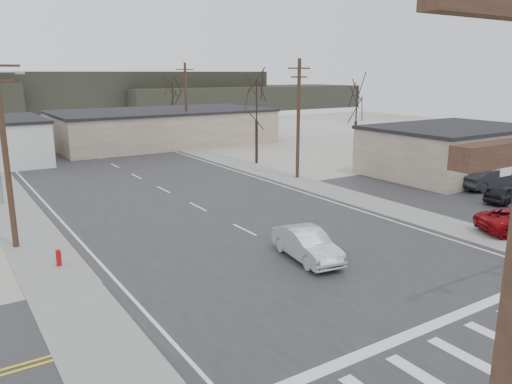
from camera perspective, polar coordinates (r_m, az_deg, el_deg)
ground at (r=22.87m, az=9.38°, el=-9.54°), size 140.00×140.00×0.00m
main_road at (r=34.79m, az=-7.38°, el=-1.34°), size 18.00×110.00×0.05m
cross_road at (r=22.86m, az=9.39°, el=-9.49°), size 90.00×10.00×0.04m
parking_lot at (r=41.44m, az=24.54°, el=-0.06°), size 18.00×20.00×0.03m
sidewalk_left at (r=36.70m, az=-26.00°, el=-1.83°), size 3.00×90.00×0.06m
sidewalk_right at (r=44.22m, az=2.23°, el=1.98°), size 3.00×90.00×0.06m
fire_hydrant at (r=25.24m, az=-21.63°, el=-7.00°), size 0.24×0.24×0.87m
building_right_far at (r=64.57m, az=-10.64°, el=7.33°), size 26.30×14.30×4.30m
building_lot at (r=47.62m, az=21.39°, el=4.48°), size 14.30×10.30×4.30m
upole_left_b at (r=27.81m, az=-26.79°, el=4.51°), size 2.20×0.30×10.00m
upole_right_a at (r=42.41m, az=4.87°, el=8.54°), size 2.20×0.30×10.00m
upole_right_b at (r=61.26m, az=-7.99°, el=9.99°), size 2.20×0.30×10.00m
tree_right_mid at (r=49.45m, az=0.06°, el=10.11°), size 3.74×3.74×8.33m
tree_right_far at (r=73.61m, az=-9.53°, el=10.79°), size 3.52×3.52×7.84m
tree_lot at (r=52.27m, az=11.42°, el=9.65°), size 3.52×3.52×7.84m
hill_center at (r=115.30m, az=-18.45°, el=10.69°), size 80.00×18.00×9.00m
hill_right at (r=123.66m, az=-1.51°, el=10.70°), size 60.00×18.00×5.50m
sedan_crossing at (r=24.35m, az=5.84°, el=-5.96°), size 2.20×4.73×1.50m
car_far_a at (r=69.22m, az=-21.41°, el=5.98°), size 2.46×5.82×1.68m
car_far_b at (r=75.23m, az=-27.15°, el=5.92°), size 2.03×4.71×1.58m
car_parked_dark_a at (r=38.73m, az=26.62°, el=-0.18°), size 3.78×1.69×1.26m
car_parked_dark_b at (r=42.59m, az=25.05°, el=1.38°), size 5.13×2.22×1.64m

